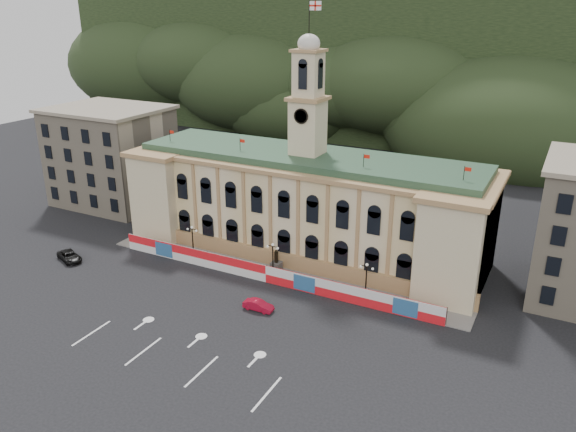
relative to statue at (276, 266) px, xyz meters
The scene contains 13 objects.
ground 18.04m from the statue, 90.00° to the right, with size 260.00×260.00×0.00m, color black.
lane_markings 23.03m from the statue, 90.00° to the right, with size 26.00×10.00×0.02m, color white, non-canonical shape.
hill_ridge 105.59m from the statue, 89.98° to the left, with size 230.00×80.00×64.00m.
city_hall 11.71m from the statue, 90.00° to the left, with size 56.20×17.60×37.10m.
side_building_left 45.63m from the statue, 163.26° to the left, with size 21.00×17.00×18.60m.
hoarding_fence 2.93m from the statue, 88.90° to the right, with size 50.00×0.44×2.50m.
pavement 1.13m from the statue, 90.00° to the right, with size 56.00×5.50×0.16m, color slate.
statue is the anchor object (origin of this frame).
lamp_left 14.16m from the statue, behind, with size 1.96×0.44×5.15m.
lamp_center 2.14m from the statue, 90.00° to the right, with size 1.96×0.44×5.15m.
lamp_right 14.16m from the statue, ahead, with size 1.96×0.44×5.15m.
red_sedan 10.58m from the statue, 73.97° to the right, with size 4.05×1.51×1.32m, color #A10B23.
black_suv 31.86m from the statue, 160.32° to the right, with size 5.57×4.00×1.41m, color black.
Camera 1 is at (35.25, -46.08, 36.87)m, focal length 35.00 mm.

